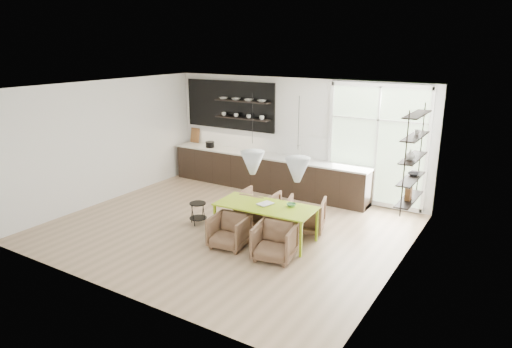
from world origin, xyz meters
name	(u,v)px	position (x,y,z in m)	size (l,w,h in m)	color
room	(278,153)	(0.58, 1.10, 1.46)	(7.02, 6.01, 2.91)	tan
kitchen_run	(264,167)	(-0.70, 2.69, 0.60)	(5.54, 0.69, 2.75)	black
right_shelving	(412,161)	(3.36, 1.17, 1.65)	(0.26, 1.22, 1.90)	black
dining_table	(265,208)	(0.97, -0.06, 0.66)	(1.97, 0.97, 0.70)	#98BB1A
armchair_back_left	(258,207)	(0.42, 0.56, 0.36)	(0.77, 0.79, 0.72)	brown
armchair_back_right	(305,215)	(1.46, 0.72, 0.35)	(0.75, 0.77, 0.70)	brown
armchair_front_left	(229,231)	(0.56, -0.71, 0.31)	(0.66, 0.68, 0.62)	brown
armchair_front_right	(275,242)	(1.53, -0.70, 0.32)	(0.69, 0.71, 0.65)	brown
wire_stool	(198,210)	(-0.66, -0.13, 0.30)	(0.37, 0.37, 0.47)	black
table_book	(261,202)	(0.83, 0.01, 0.72)	(0.23, 0.30, 0.03)	white
table_bowl	(291,205)	(1.41, 0.16, 0.73)	(0.18, 0.18, 0.06)	#4D8C52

